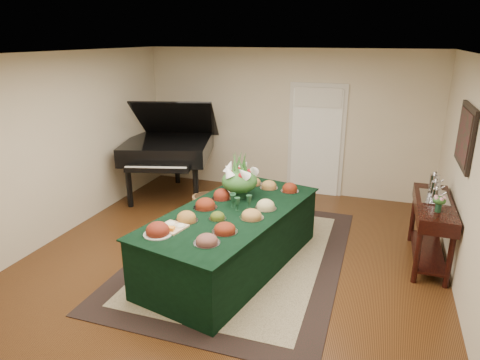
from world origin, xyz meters
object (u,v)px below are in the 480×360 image
(grand_piano, at_px, (169,147))
(mahogany_sideboard, at_px, (433,215))
(buffet_table, at_px, (232,238))
(floral_centerpiece, at_px, (240,176))

(grand_piano, xyz_separation_m, mahogany_sideboard, (4.46, -1.20, -0.25))
(buffet_table, bearing_deg, floral_centerpiece, 97.21)
(buffet_table, height_order, mahogany_sideboard, mahogany_sideboard)
(buffet_table, height_order, grand_piano, grand_piano)
(grand_piano, distance_m, mahogany_sideboard, 4.63)
(buffet_table, distance_m, grand_piano, 3.00)
(grand_piano, bearing_deg, mahogany_sideboard, -15.08)
(buffet_table, xyz_separation_m, mahogany_sideboard, (2.45, 0.95, 0.28))
(floral_centerpiece, bearing_deg, mahogany_sideboard, 10.58)
(buffet_table, bearing_deg, grand_piano, 133.16)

